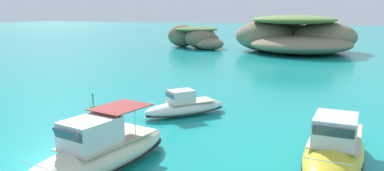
{
  "coord_description": "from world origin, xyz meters",
  "views": [
    {
      "loc": [
        12.99,
        -13.72,
        7.31
      ],
      "look_at": [
        0.43,
        13.78,
        1.35
      ],
      "focal_mm": 35.5,
      "sensor_mm": 36.0,
      "label": 1
    }
  ],
  "objects_px": {
    "islet_small": "(197,37)",
    "motorboat_cream": "(98,153)",
    "channel_buoy": "(93,108)",
    "motorboat_white": "(185,107)",
    "motorboat_yellow": "(334,150)",
    "islet_large": "(296,37)"
  },
  "relations": [
    {
      "from": "islet_small",
      "to": "motorboat_yellow",
      "type": "relative_size",
      "value": 1.64
    },
    {
      "from": "islet_small",
      "to": "motorboat_white",
      "type": "relative_size",
      "value": 2.4
    },
    {
      "from": "motorboat_cream",
      "to": "motorboat_yellow",
      "type": "distance_m",
      "value": 11.03
    },
    {
      "from": "motorboat_white",
      "to": "islet_large",
      "type": "bearing_deg",
      "value": 90.33
    },
    {
      "from": "islet_large",
      "to": "islet_small",
      "type": "height_order",
      "value": "islet_large"
    },
    {
      "from": "motorboat_white",
      "to": "motorboat_yellow",
      "type": "distance_m",
      "value": 11.7
    },
    {
      "from": "islet_small",
      "to": "motorboat_white",
      "type": "distance_m",
      "value": 50.82
    },
    {
      "from": "motorboat_yellow",
      "to": "islet_small",
      "type": "bearing_deg",
      "value": 119.99
    },
    {
      "from": "motorboat_white",
      "to": "islet_small",
      "type": "bearing_deg",
      "value": 112.83
    },
    {
      "from": "motorboat_cream",
      "to": "motorboat_white",
      "type": "xyz_separation_m",
      "value": [
        -0.58,
        10.35,
        -0.26
      ]
    },
    {
      "from": "motorboat_cream",
      "to": "motorboat_white",
      "type": "distance_m",
      "value": 10.37
    },
    {
      "from": "channel_buoy",
      "to": "islet_small",
      "type": "bearing_deg",
      "value": 105.25
    },
    {
      "from": "islet_small",
      "to": "motorboat_white",
      "type": "bearing_deg",
      "value": -67.17
    },
    {
      "from": "islet_small",
      "to": "motorboat_cream",
      "type": "distance_m",
      "value": 60.67
    },
    {
      "from": "motorboat_cream",
      "to": "islet_small",
      "type": "bearing_deg",
      "value": 109.53
    },
    {
      "from": "motorboat_cream",
      "to": "channel_buoy",
      "type": "height_order",
      "value": "motorboat_cream"
    },
    {
      "from": "motorboat_white",
      "to": "motorboat_cream",
      "type": "bearing_deg",
      "value": -86.82
    },
    {
      "from": "islet_small",
      "to": "motorboat_cream",
      "type": "relative_size",
      "value": 1.61
    },
    {
      "from": "motorboat_white",
      "to": "channel_buoy",
      "type": "relative_size",
      "value": 4.13
    },
    {
      "from": "motorboat_yellow",
      "to": "channel_buoy",
      "type": "relative_size",
      "value": 6.04
    },
    {
      "from": "channel_buoy",
      "to": "motorboat_cream",
      "type": "bearing_deg",
      "value": -49.78
    },
    {
      "from": "islet_large",
      "to": "motorboat_yellow",
      "type": "bearing_deg",
      "value": -78.52
    }
  ]
}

